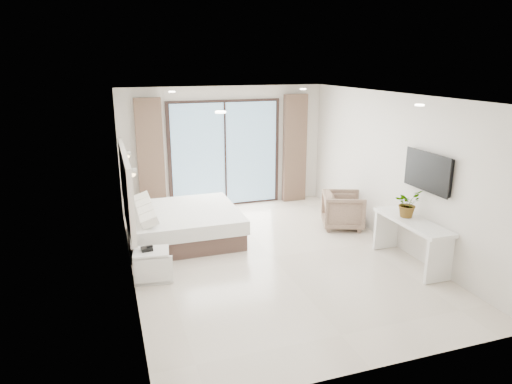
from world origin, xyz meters
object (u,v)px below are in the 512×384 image
at_px(console_desk, 411,232).
at_px(armchair, 343,208).
at_px(bed, 182,224).
at_px(nightstand, 152,265).

distance_m(console_desk, armchair, 1.90).
relative_size(console_desk, armchair, 1.93).
relative_size(bed, console_desk, 1.32).
xyz_separation_m(nightstand, console_desk, (4.06, -0.76, 0.32)).
distance_m(bed, console_desk, 4.05).
bearing_deg(armchair, bed, 104.05).
bearing_deg(armchair, console_desk, -153.42).
distance_m(bed, nightstand, 1.66).
bearing_deg(nightstand, armchair, 24.37).
height_order(bed, console_desk, console_desk).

